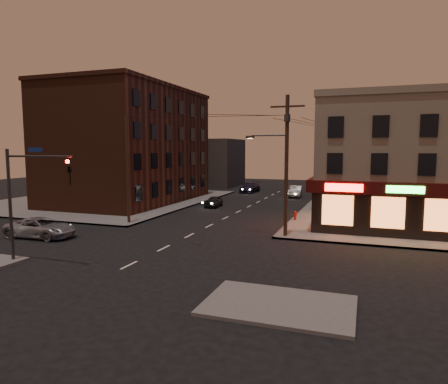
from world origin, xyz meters
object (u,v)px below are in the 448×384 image
at_px(sedan_near, 214,202).
at_px(fire_hydrant, 295,215).
at_px(sedan_far, 250,187).
at_px(sedan_mid, 295,191).
at_px(suv_cross, 41,228).

bearing_deg(sedan_near, fire_hydrant, -35.18).
bearing_deg(sedan_near, sedan_far, 86.78).
relative_size(sedan_near, sedan_far, 0.70).
distance_m(sedan_near, sedan_mid, 14.14).
distance_m(sedan_mid, fire_hydrant, 18.46).
xyz_separation_m(suv_cross, sedan_mid, (13.29, 30.69, 0.04)).
relative_size(sedan_near, fire_hydrant, 4.41).
relative_size(sedan_mid, fire_hydrant, 5.76).
height_order(suv_cross, sedan_far, sedan_far).
bearing_deg(suv_cross, sedan_far, -12.49).
xyz_separation_m(suv_cross, sedan_near, (6.34, 18.38, -0.12)).
distance_m(suv_cross, sedan_far, 34.74).
bearing_deg(suv_cross, fire_hydrant, -55.13).
distance_m(suv_cross, sedan_mid, 33.45).
xyz_separation_m(sedan_mid, sedan_far, (-7.30, 3.52, -0.03)).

